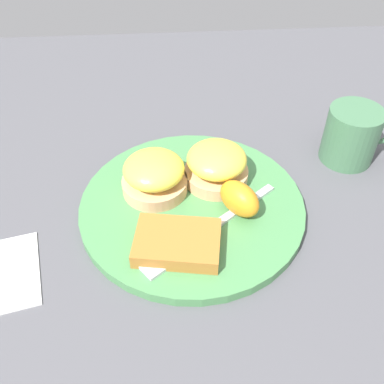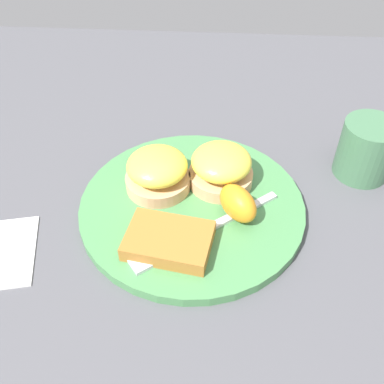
{
  "view_description": "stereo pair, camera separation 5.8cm",
  "coord_description": "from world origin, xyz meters",
  "px_view_note": "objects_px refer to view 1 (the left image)",
  "views": [
    {
      "loc": [
        -0.03,
        -0.42,
        0.44
      ],
      "look_at": [
        0.0,
        0.0,
        0.03
      ],
      "focal_mm": 42.0,
      "sensor_mm": 36.0,
      "label": 1
    },
    {
      "loc": [
        0.03,
        -0.42,
        0.44
      ],
      "look_at": [
        0.0,
        0.0,
        0.03
      ],
      "focal_mm": 42.0,
      "sensor_mm": 36.0,
      "label": 2
    }
  ],
  "objects_px": {
    "sandwich_benedict_right": "(154,175)",
    "orange_wedge": "(239,199)",
    "hashbrown_patty": "(177,243)",
    "cup": "(352,135)",
    "sandwich_benedict_left": "(216,165)",
    "fork": "(205,233)"
  },
  "relations": [
    {
      "from": "sandwich_benedict_right",
      "to": "orange_wedge",
      "type": "height_order",
      "value": "sandwich_benedict_right"
    },
    {
      "from": "hashbrown_patty",
      "to": "orange_wedge",
      "type": "relative_size",
      "value": 1.68
    },
    {
      "from": "sandwich_benedict_right",
      "to": "hashbrown_patty",
      "type": "distance_m",
      "value": 0.11
    },
    {
      "from": "sandwich_benedict_right",
      "to": "fork",
      "type": "distance_m",
      "value": 0.11
    },
    {
      "from": "sandwich_benedict_left",
      "to": "sandwich_benedict_right",
      "type": "bearing_deg",
      "value": -170.39
    },
    {
      "from": "sandwich_benedict_left",
      "to": "hashbrown_patty",
      "type": "xyz_separation_m",
      "value": [
        -0.06,
        -0.12,
        -0.02
      ]
    },
    {
      "from": "sandwich_benedict_left",
      "to": "hashbrown_patty",
      "type": "height_order",
      "value": "sandwich_benedict_left"
    },
    {
      "from": "sandwich_benedict_right",
      "to": "hashbrown_patty",
      "type": "bearing_deg",
      "value": -76.28
    },
    {
      "from": "sandwich_benedict_left",
      "to": "sandwich_benedict_right",
      "type": "xyz_separation_m",
      "value": [
        -0.08,
        -0.01,
        0.0
      ]
    },
    {
      "from": "hashbrown_patty",
      "to": "fork",
      "type": "xyz_separation_m",
      "value": [
        0.03,
        0.02,
        -0.01
      ]
    },
    {
      "from": "sandwich_benedict_right",
      "to": "fork",
      "type": "bearing_deg",
      "value": -54.51
    },
    {
      "from": "fork",
      "to": "cup",
      "type": "height_order",
      "value": "cup"
    },
    {
      "from": "hashbrown_patty",
      "to": "cup",
      "type": "bearing_deg",
      "value": 32.68
    },
    {
      "from": "sandwich_benedict_right",
      "to": "orange_wedge",
      "type": "bearing_deg",
      "value": -23.92
    },
    {
      "from": "orange_wedge",
      "to": "cup",
      "type": "distance_m",
      "value": 0.21
    },
    {
      "from": "sandwich_benedict_right",
      "to": "fork",
      "type": "xyz_separation_m",
      "value": [
        0.06,
        -0.08,
        -0.02
      ]
    },
    {
      "from": "sandwich_benedict_right",
      "to": "hashbrown_patty",
      "type": "height_order",
      "value": "sandwich_benedict_right"
    },
    {
      "from": "sandwich_benedict_left",
      "to": "orange_wedge",
      "type": "bearing_deg",
      "value": -69.96
    },
    {
      "from": "orange_wedge",
      "to": "sandwich_benedict_right",
      "type": "bearing_deg",
      "value": 156.08
    },
    {
      "from": "orange_wedge",
      "to": "fork",
      "type": "relative_size",
      "value": 0.33
    },
    {
      "from": "orange_wedge",
      "to": "cup",
      "type": "height_order",
      "value": "cup"
    },
    {
      "from": "sandwich_benedict_right",
      "to": "orange_wedge",
      "type": "distance_m",
      "value": 0.12
    }
  ]
}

